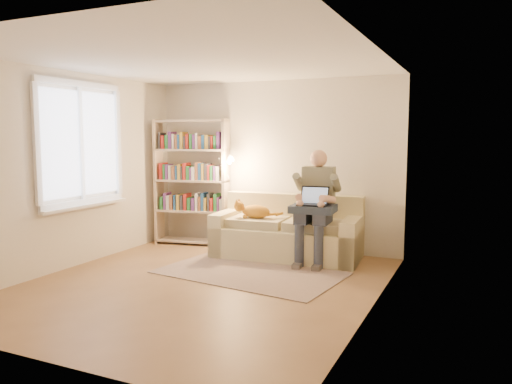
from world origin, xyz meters
The scene contains 14 objects.
floor centered at (0.00, 0.00, 0.00)m, with size 4.50×4.50×0.00m, color brown.
ceiling centered at (0.00, 0.00, 2.60)m, with size 4.00×4.50×0.02m, color white.
wall_left centered at (-2.00, 0.00, 1.30)m, with size 0.02×4.50×2.60m, color silver.
wall_right centered at (2.00, 0.00, 1.30)m, with size 0.02×4.50×2.60m, color silver.
wall_back centered at (0.00, 2.25, 1.30)m, with size 4.00×0.02×2.60m, color silver.
wall_front centered at (0.00, -2.25, 1.30)m, with size 4.00×0.02×2.60m, color silver.
window centered at (-1.95, 0.20, 1.38)m, with size 0.12×1.52×1.69m.
sofa centered at (0.43, 1.74, 0.32)m, with size 2.16×1.10×0.89m.
person centered at (0.89, 1.62, 0.87)m, with size 0.49×0.73×1.56m.
cat centered at (-0.07, 1.57, 0.67)m, with size 0.65×0.26×0.24m.
blanket centered at (0.94, 1.47, 0.77)m, with size 0.59×0.48×0.10m, color #253040.
laptop centered at (0.94, 1.48, 0.88)m, with size 0.41×0.36×0.32m.
bookshelf centered at (-1.29, 1.90, 1.12)m, with size 1.38×0.52×2.02m.
rug centered at (0.31, 0.69, 0.01)m, with size 2.28×1.35×0.01m, color gray.
Camera 1 is at (2.98, -4.94, 1.75)m, focal length 35.00 mm.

